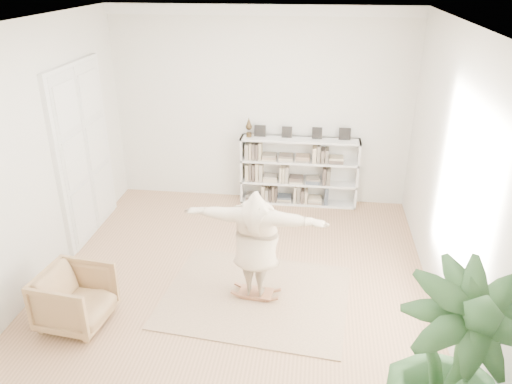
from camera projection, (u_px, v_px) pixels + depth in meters
floor at (236, 284)px, 7.22m from camera, size 6.00×6.00×0.00m
room_shell at (261, 10)px, 8.41m from camera, size 6.00×6.00×6.00m
doors at (84, 154)px, 8.12m from camera, size 0.09×1.78×2.92m
bookshelf at (299, 172)px, 9.41m from camera, size 2.20×0.35×1.64m
armchair at (75, 298)px, 6.30m from camera, size 0.91×0.89×0.75m
rug at (256, 296)px, 6.94m from camera, size 2.69×2.24×0.02m
rocker_board at (256, 293)px, 6.91m from camera, size 0.49×0.32×0.10m
person at (256, 241)px, 6.57m from camera, size 1.94×0.71×1.55m
houseplant at (452, 379)px, 4.24m from camera, size 1.39×1.39×2.01m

